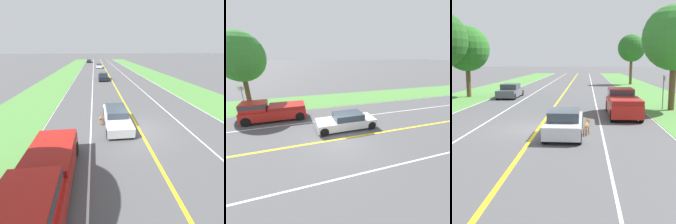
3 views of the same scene
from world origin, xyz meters
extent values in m
plane|color=#4C4C4F|center=(0.00, 0.00, 0.00)|extent=(400.00, 400.00, 0.00)
cube|color=yellow|center=(0.00, 0.00, 0.00)|extent=(0.18, 160.00, 0.01)
cube|color=white|center=(7.00, 0.00, 0.00)|extent=(0.14, 160.00, 0.01)
cube|color=white|center=(3.50, 0.00, 0.00)|extent=(0.10, 160.00, 0.01)
cube|color=white|center=(-3.50, 0.00, 0.00)|extent=(0.10, 160.00, 0.01)
cube|color=silver|center=(1.54, -1.08, 0.50)|extent=(1.79, 4.73, 0.63)
cube|color=#2D3842|center=(1.54, -1.27, 1.05)|extent=(1.54, 2.27, 0.48)
cylinder|color=black|center=(2.34, 0.85, 0.33)|extent=(0.22, 0.66, 0.66)
cylinder|color=black|center=(2.34, -3.02, 0.33)|extent=(0.22, 0.66, 0.66)
cylinder|color=black|center=(0.73, 0.85, 0.33)|extent=(0.22, 0.66, 0.66)
cylinder|color=black|center=(0.73, -3.02, 0.33)|extent=(0.22, 0.66, 0.66)
ellipsoid|color=olive|center=(2.66, -1.22, 0.51)|extent=(0.35, 0.64, 0.27)
cylinder|color=olive|center=(2.78, -1.03, 0.18)|extent=(0.07, 0.07, 0.37)
cylinder|color=olive|center=(2.67, -1.45, 0.18)|extent=(0.07, 0.07, 0.37)
cylinder|color=olive|center=(2.65, -1.00, 0.18)|extent=(0.07, 0.07, 0.37)
cylinder|color=olive|center=(2.54, -1.41, 0.18)|extent=(0.07, 0.07, 0.37)
cylinder|color=olive|center=(2.73, -0.97, 0.61)|extent=(0.17, 0.20, 0.16)
sphere|color=olive|center=(2.76, -0.87, 0.67)|extent=(0.26, 0.26, 0.21)
ellipsoid|color=#331E14|center=(2.80, -0.73, 0.66)|extent=(0.12, 0.12, 0.08)
cone|color=brown|center=(2.81, -0.89, 0.75)|extent=(0.08, 0.08, 0.09)
cone|color=brown|center=(2.70, -0.86, 0.75)|extent=(0.08, 0.08, 0.09)
cylinder|color=olive|center=(2.56, -1.61, 0.55)|extent=(0.11, 0.23, 0.23)
cube|color=red|center=(5.15, 4.54, 0.66)|extent=(1.98, 5.50, 0.83)
cube|color=red|center=(5.15, 6.14, 1.43)|extent=(1.74, 2.08, 0.71)
cube|color=#2D3842|center=(5.15, 6.14, 1.53)|extent=(1.76, 2.10, 0.31)
cube|color=maroon|center=(5.15, 3.39, 1.22)|extent=(1.94, 3.12, 0.29)
cylinder|color=black|center=(6.05, 2.35, 0.40)|extent=(0.22, 0.79, 0.79)
cylinder|color=black|center=(4.25, 2.35, 0.40)|extent=(0.22, 0.79, 0.79)
cube|color=black|center=(1.52, -19.45, 0.49)|extent=(1.77, 4.39, 0.63)
cube|color=#2D3842|center=(1.52, -19.63, 1.08)|extent=(1.53, 2.11, 0.54)
cylinder|color=black|center=(2.31, -17.67, 0.32)|extent=(0.22, 0.64, 0.64)
cylinder|color=black|center=(2.31, -21.24, 0.32)|extent=(0.22, 0.64, 0.64)
cylinder|color=black|center=(0.72, -17.67, 0.32)|extent=(0.22, 0.64, 0.64)
cylinder|color=black|center=(0.72, -21.24, 0.32)|extent=(0.22, 0.64, 0.64)
cube|color=white|center=(1.71, -38.69, 0.50)|extent=(1.86, 4.23, 0.63)
cube|color=#2D3842|center=(1.71, -38.86, 1.08)|extent=(1.60, 2.03, 0.53)
cylinder|color=black|center=(2.55, -37.01, 0.33)|extent=(0.22, 0.67, 0.67)
cylinder|color=black|center=(2.55, -40.37, 0.33)|extent=(0.22, 0.67, 0.67)
cylinder|color=black|center=(0.87, -37.01, 0.33)|extent=(0.22, 0.67, 0.67)
cylinder|color=black|center=(0.87, -40.37, 0.33)|extent=(0.22, 0.67, 0.67)
cube|color=black|center=(5.35, -59.03, 0.50)|extent=(1.88, 4.42, 0.62)
cube|color=#2D3842|center=(5.35, -59.21, 1.07)|extent=(1.62, 2.12, 0.52)
cylinder|color=black|center=(6.20, -57.26, 0.34)|extent=(0.22, 0.67, 0.67)
cylinder|color=black|center=(6.20, -60.81, 0.34)|extent=(0.22, 0.67, 0.67)
cylinder|color=black|center=(4.50, -57.26, 0.34)|extent=(0.22, 0.67, 0.67)
cylinder|color=black|center=(4.50, -60.81, 0.34)|extent=(0.22, 0.67, 0.67)
camera|label=1|loc=(3.02, 9.23, 5.42)|focal=24.00mm
camera|label=2|loc=(-8.84, 2.77, 5.58)|focal=24.00mm
camera|label=3|loc=(2.64, -16.83, 3.73)|focal=50.00mm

